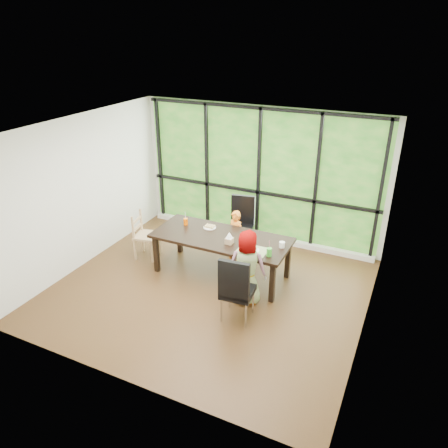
{
  "coord_description": "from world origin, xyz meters",
  "views": [
    {
      "loc": [
        2.81,
        -5.34,
        4.07
      ],
      "look_at": [
        0.07,
        0.44,
        1.05
      ],
      "focal_mm": 34.2,
      "sensor_mm": 36.0,
      "label": 1
    }
  ],
  "objects_px": {
    "chair_window_leather": "(241,225)",
    "child_toddler": "(235,236)",
    "chair_interior_leather": "(238,287)",
    "orange_cup": "(186,222)",
    "plate_near": "(252,250)",
    "dining_table": "(221,256)",
    "green_cup": "(269,252)",
    "tissue_box": "(229,241)",
    "chair_end_beech": "(146,236)",
    "child_older": "(246,267)",
    "plate_far": "(210,227)",
    "white_mug": "(282,245)"
  },
  "relations": [
    {
      "from": "chair_end_beech",
      "to": "orange_cup",
      "type": "xyz_separation_m",
      "value": [
        0.76,
        0.19,
        0.36
      ]
    },
    {
      "from": "plate_far",
      "to": "green_cup",
      "type": "height_order",
      "value": "green_cup"
    },
    {
      "from": "dining_table",
      "to": "chair_end_beech",
      "type": "xyz_separation_m",
      "value": [
        -1.55,
        -0.04,
        0.08
      ]
    },
    {
      "from": "plate_near",
      "to": "child_older",
      "type": "bearing_deg",
      "value": -83.96
    },
    {
      "from": "chair_interior_leather",
      "to": "plate_far",
      "type": "relative_size",
      "value": 4.77
    },
    {
      "from": "chair_window_leather",
      "to": "green_cup",
      "type": "xyz_separation_m",
      "value": [
        1.02,
        -1.26,
        0.28
      ]
    },
    {
      "from": "chair_end_beech",
      "to": "tissue_box",
      "type": "bearing_deg",
      "value": -105.94
    },
    {
      "from": "plate_near",
      "to": "orange_cup",
      "type": "distance_m",
      "value": 1.51
    },
    {
      "from": "child_toddler",
      "to": "green_cup",
      "type": "xyz_separation_m",
      "value": [
        0.97,
        -0.89,
        0.33
      ]
    },
    {
      "from": "plate_near",
      "to": "green_cup",
      "type": "bearing_deg",
      "value": -8.92
    },
    {
      "from": "white_mug",
      "to": "tissue_box",
      "type": "bearing_deg",
      "value": -163.27
    },
    {
      "from": "child_toddler",
      "to": "child_older",
      "type": "relative_size",
      "value": 0.79
    },
    {
      "from": "dining_table",
      "to": "white_mug",
      "type": "bearing_deg",
      "value": 3.98
    },
    {
      "from": "chair_interior_leather",
      "to": "tissue_box",
      "type": "xyz_separation_m",
      "value": [
        -0.53,
        0.84,
        0.26
      ]
    },
    {
      "from": "plate_far",
      "to": "green_cup",
      "type": "relative_size",
      "value": 1.66
    },
    {
      "from": "chair_end_beech",
      "to": "child_toddler",
      "type": "distance_m",
      "value": 1.67
    },
    {
      "from": "orange_cup",
      "to": "chair_end_beech",
      "type": "bearing_deg",
      "value": -165.98
    },
    {
      "from": "chair_end_beech",
      "to": "tissue_box",
      "type": "xyz_separation_m",
      "value": [
        1.78,
        -0.14,
        0.35
      ]
    },
    {
      "from": "dining_table",
      "to": "plate_far",
      "type": "distance_m",
      "value": 0.56
    },
    {
      "from": "child_older",
      "to": "tissue_box",
      "type": "relative_size",
      "value": 10.39
    },
    {
      "from": "dining_table",
      "to": "plate_far",
      "type": "xyz_separation_m",
      "value": [
        -0.34,
        0.22,
        0.38
      ]
    },
    {
      "from": "plate_near",
      "to": "green_cup",
      "type": "xyz_separation_m",
      "value": [
        0.3,
        -0.05,
        0.06
      ]
    },
    {
      "from": "child_toddler",
      "to": "child_older",
      "type": "height_order",
      "value": "child_older"
    },
    {
      "from": "chair_end_beech",
      "to": "child_older",
      "type": "bearing_deg",
      "value": -114.66
    },
    {
      "from": "plate_far",
      "to": "white_mug",
      "type": "height_order",
      "value": "white_mug"
    },
    {
      "from": "chair_interior_leather",
      "to": "chair_window_leather",
      "type": "bearing_deg",
      "value": -73.4
    },
    {
      "from": "chair_interior_leather",
      "to": "green_cup",
      "type": "relative_size",
      "value": 7.93
    },
    {
      "from": "chair_window_leather",
      "to": "chair_interior_leather",
      "type": "distance_m",
      "value": 2.15
    },
    {
      "from": "white_mug",
      "to": "child_toddler",
      "type": "bearing_deg",
      "value": 153.54
    },
    {
      "from": "dining_table",
      "to": "chair_interior_leather",
      "type": "height_order",
      "value": "chair_interior_leather"
    },
    {
      "from": "chair_interior_leather",
      "to": "plate_near",
      "type": "distance_m",
      "value": 0.81
    },
    {
      "from": "plate_near",
      "to": "orange_cup",
      "type": "bearing_deg",
      "value": 164.91
    },
    {
      "from": "chair_window_leather",
      "to": "green_cup",
      "type": "height_order",
      "value": "chair_window_leather"
    },
    {
      "from": "dining_table",
      "to": "green_cup",
      "type": "relative_size",
      "value": 17.46
    },
    {
      "from": "child_toddler",
      "to": "chair_end_beech",
      "type": "bearing_deg",
      "value": -139.45
    },
    {
      "from": "white_mug",
      "to": "tissue_box",
      "type": "relative_size",
      "value": 0.8
    },
    {
      "from": "dining_table",
      "to": "child_older",
      "type": "height_order",
      "value": "child_older"
    },
    {
      "from": "chair_end_beech",
      "to": "child_older",
      "type": "distance_m",
      "value": 2.32
    },
    {
      "from": "dining_table",
      "to": "orange_cup",
      "type": "relative_size",
      "value": 19.51
    },
    {
      "from": "chair_interior_leather",
      "to": "orange_cup",
      "type": "distance_m",
      "value": 1.96
    },
    {
      "from": "orange_cup",
      "to": "child_older",
      "type": "bearing_deg",
      "value": -25.68
    },
    {
      "from": "child_toddler",
      "to": "tissue_box",
      "type": "xyz_separation_m",
      "value": [
        0.23,
        -0.78,
        0.31
      ]
    },
    {
      "from": "chair_window_leather",
      "to": "green_cup",
      "type": "bearing_deg",
      "value": -62.21
    },
    {
      "from": "chair_window_leather",
      "to": "plate_near",
      "type": "height_order",
      "value": "chair_window_leather"
    },
    {
      "from": "green_cup",
      "to": "child_toddler",
      "type": "bearing_deg",
      "value": 137.44
    },
    {
      "from": "plate_near",
      "to": "chair_end_beech",
      "type": "bearing_deg",
      "value": 174.75
    },
    {
      "from": "chair_window_leather",
      "to": "chair_interior_leather",
      "type": "relative_size",
      "value": 1.0
    },
    {
      "from": "chair_interior_leather",
      "to": "chair_end_beech",
      "type": "distance_m",
      "value": 2.5
    },
    {
      "from": "plate_near",
      "to": "white_mug",
      "type": "bearing_deg",
      "value": 38.36
    },
    {
      "from": "chair_window_leather",
      "to": "child_toddler",
      "type": "xyz_separation_m",
      "value": [
        0.05,
        -0.37,
        -0.05
      ]
    }
  ]
}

